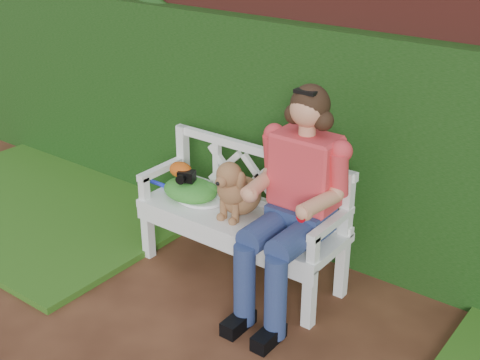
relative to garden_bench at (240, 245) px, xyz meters
The scene contains 10 objects.
brick_wall 1.27m from the garden_bench, 65.49° to the left, with size 10.00×0.30×2.20m, color maroon.
ivy_hedge 0.96m from the garden_bench, 58.46° to the left, with size 10.00×0.18×1.70m, color #25481A.
grass_left 2.03m from the garden_bench, behind, with size 2.60×2.00×0.05m, color #265E13.
garden_bench is the anchor object (origin of this frame).
seated_woman 0.71m from the garden_bench, ahead, with size 0.64×0.85×1.51m, color #FF3075, non-canonical shape.
dog 0.46m from the garden_bench, 156.13° to the left, with size 0.29×0.39×0.43m, color #A65625, non-canonical shape.
tennis_racket 0.48m from the garden_bench, behind, with size 0.70×0.29×0.03m, color beige, non-canonical shape.
green_bag 0.55m from the garden_bench, behind, with size 0.42×0.33×0.14m, color green, non-canonical shape.
camera_item 0.62m from the garden_bench, behind, with size 0.12×0.09×0.08m, color black.
baseball_glove 0.70m from the garden_bench, behind, with size 0.18×0.13×0.11m, color #C34D10.
Camera 1 is at (1.97, -2.08, 2.56)m, focal length 48.00 mm.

